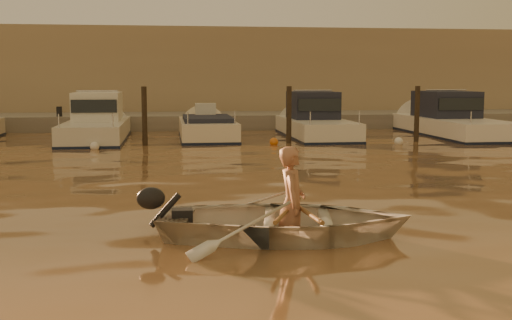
{
  "coord_description": "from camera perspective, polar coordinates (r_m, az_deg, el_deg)",
  "views": [
    {
      "loc": [
        0.55,
        -8.31,
        2.28
      ],
      "look_at": [
        2.2,
        3.54,
        0.75
      ],
      "focal_mm": 45.0,
      "sensor_mm": 36.0,
      "label": 1
    }
  ],
  "objects": [
    {
      "name": "ground_plane",
      "position": [
        8.64,
        -11.43,
        -8.17
      ],
      "size": [
        160.0,
        160.0,
        0.0
      ],
      "primitive_type": "plane",
      "color": "brown",
      "rests_on": "ground"
    },
    {
      "name": "dinghy",
      "position": [
        9.23,
        2.58,
        -5.4
      ],
      "size": [
        4.0,
        3.17,
        0.75
      ],
      "primitive_type": "imported",
      "rotation": [
        0.0,
        0.0,
        1.4
      ],
      "color": "silver",
      "rests_on": "ground_plane"
    },
    {
      "name": "person",
      "position": [
        9.18,
        3.22,
        -3.83
      ],
      "size": [
        0.49,
        0.65,
        1.62
      ],
      "primitive_type": "imported",
      "rotation": [
        0.0,
        0.0,
        1.4
      ],
      "color": "#A46E52",
      "rests_on": "dinghy"
    },
    {
      "name": "outboard_motor",
      "position": [
        9.33,
        -6.7,
        -5.14
      ],
      "size": [
        0.96,
        0.55,
        0.7
      ],
      "primitive_type": null,
      "rotation": [
        0.0,
        0.0,
        -0.18
      ],
      "color": "black",
      "rests_on": "dinghy"
    },
    {
      "name": "oar_port",
      "position": [
        9.2,
        4.15,
        -4.4
      ],
      "size": [
        0.13,
        2.1,
        0.13
      ],
      "primitive_type": "cylinder",
      "rotation": [
        1.54,
        0.0,
        0.03
      ],
      "color": "brown",
      "rests_on": "dinghy"
    },
    {
      "name": "oar_starboard",
      "position": [
        9.19,
        2.9,
        -4.4
      ],
      "size": [
        0.78,
        1.99,
        0.13
      ],
      "primitive_type": "cylinder",
      "rotation": [
        1.54,
        0.0,
        -0.35
      ],
      "color": "brown",
      "rests_on": "dinghy"
    },
    {
      "name": "moored_boat_2",
      "position": [
        24.51,
        -14.01,
        3.2
      ],
      "size": [
        2.13,
        7.18,
        1.75
      ],
      "primitive_type": null,
      "color": "silver",
      "rests_on": "ground_plane"
    },
    {
      "name": "moored_boat_3",
      "position": [
        24.45,
        -4.37,
        2.45
      ],
      "size": [
        2.01,
        5.83,
        0.95
      ],
      "primitive_type": null,
      "color": "#F0E1C9",
      "rests_on": "ground_plane"
    },
    {
      "name": "moored_boat_4",
      "position": [
        25.04,
        5.35,
        3.47
      ],
      "size": [
        2.17,
        6.71,
        1.75
      ],
      "primitive_type": null,
      "color": "white",
      "rests_on": "ground_plane"
    },
    {
      "name": "moored_boat_5",
      "position": [
        26.88,
        17.09,
        3.44
      ],
      "size": [
        2.41,
        8.03,
        1.75
      ],
      "primitive_type": null,
      "color": "white",
      "rests_on": "ground_plane"
    },
    {
      "name": "piling_2",
      "position": [
        22.17,
        -9.88,
        3.61
      ],
      "size": [
        0.18,
        0.18,
        2.2
      ],
      "primitive_type": "cylinder",
      "color": "#2D2319",
      "rests_on": "ground_plane"
    },
    {
      "name": "piling_3",
      "position": [
        22.56,
        2.94,
        3.77
      ],
      "size": [
        0.18,
        0.18,
        2.2
      ],
      "primitive_type": "cylinder",
      "color": "#2D2319",
      "rests_on": "ground_plane"
    },
    {
      "name": "piling_4",
      "position": [
        23.9,
        14.11,
        3.76
      ],
      "size": [
        0.18,
        0.18,
        2.2
      ],
      "primitive_type": "cylinder",
      "color": "#2D2319",
      "rests_on": "ground_plane"
    },
    {
      "name": "fender_c",
      "position": [
        21.24,
        -14.16,
        1.18
      ],
      "size": [
        0.3,
        0.3,
        0.3
      ],
      "primitive_type": "sphere",
      "color": "silver",
      "rests_on": "ground_plane"
    },
    {
      "name": "fender_d",
      "position": [
        22.04,
        1.6,
        1.61
      ],
      "size": [
        0.3,
        0.3,
        0.3
      ],
      "primitive_type": "sphere",
      "color": "orange",
      "rests_on": "ground_plane"
    },
    {
      "name": "fender_e",
      "position": [
        22.72,
        12.56,
        1.61
      ],
      "size": [
        0.3,
        0.3,
        0.3
      ],
      "primitive_type": "sphere",
      "color": "silver",
      "rests_on": "ground_plane"
    },
    {
      "name": "quay",
      "position": [
        29.9,
        -8.98,
        3.11
      ],
      "size": [
        52.0,
        4.0,
        1.0
      ],
      "primitive_type": "cube",
      "color": "gray",
      "rests_on": "ground_plane"
    },
    {
      "name": "waterfront_building",
      "position": [
        35.32,
        -8.9,
        7.4
      ],
      "size": [
        46.0,
        7.0,
        4.8
      ],
      "primitive_type": "cube",
      "color": "#9E8466",
      "rests_on": "quay"
    }
  ]
}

